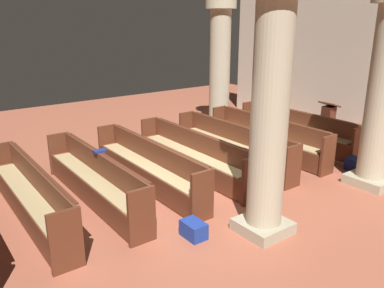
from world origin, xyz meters
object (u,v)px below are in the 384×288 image
object	(u,v)px
pew_row_3	(193,153)
pillar_aisle_rear	(270,110)
kneeler_box_navy	(355,164)
pew_row_4	(148,164)
pillar_far_side	(220,63)
hymn_book	(100,151)
kneeler_box_blue	(194,229)
pew_row_1	(267,135)
lectern	(327,125)
pew_row_2	(233,143)
pew_row_0	(296,128)
pillar_aisle_side	(384,88)
pew_row_5	(94,177)
pew_row_6	(29,193)

from	to	relation	value
pew_row_3	pillar_aisle_rear	distance (m)	3.00
kneeler_box_navy	pew_row_4	bearing A→B (deg)	-115.51
pillar_far_side	hymn_book	size ratio (longest dim) A/B	16.97
pillar_aisle_rear	kneeler_box_blue	xyz separation A→B (m)	(-0.51, -0.97, -1.81)
pillar_aisle_rear	pew_row_1	bearing A→B (deg)	132.58
kneeler_box_blue	kneeler_box_navy	bearing A→B (deg)	91.47
lectern	hymn_book	bearing A→B (deg)	-93.29
pew_row_1	pew_row_2	size ratio (longest dim) A/B	1.00
pew_row_0	lectern	size ratio (longest dim) A/B	3.27
pew_row_1	pillar_aisle_rear	size ratio (longest dim) A/B	0.95
pew_row_3	pillar_aisle_side	world-z (taller)	pillar_aisle_side
pew_row_5	kneeler_box_navy	distance (m)	5.53
pew_row_6	pillar_aisle_rear	bearing A→B (deg)	47.16
hymn_book	pew_row_6	bearing A→B (deg)	-85.25
pillar_far_side	kneeler_box_blue	distance (m)	6.57
pew_row_5	kneeler_box_navy	size ratio (longest dim) A/B	10.12
hymn_book	kneeler_box_blue	size ratio (longest dim) A/B	0.56
lectern	kneeler_box_blue	xyz separation A→B (m)	(1.80, -5.82, -0.33)
lectern	hymn_book	xyz separation A→B (m)	(-0.36, -6.31, 0.44)
pew_row_1	lectern	distance (m)	2.08
pillar_aisle_side	pillar_aisle_rear	size ratio (longest dim) A/B	1.00
pillar_far_side	pew_row_6	bearing A→B (deg)	-67.84
pew_row_6	hymn_book	bearing A→B (deg)	94.75
pew_row_1	kneeler_box_blue	bearing A→B (deg)	-61.31
pew_row_4	lectern	world-z (taller)	lectern
pew_row_3	pew_row_6	bearing A→B (deg)	-90.00
pew_row_5	pillar_aisle_side	distance (m)	5.57
pillar_aisle_side	pew_row_4	bearing A→B (deg)	-125.25
pew_row_1	pillar_aisle_side	world-z (taller)	pillar_aisle_side
kneeler_box_blue	pew_row_3	bearing A→B (deg)	143.24
pew_row_6	kneeler_box_navy	bearing A→B (deg)	72.85
lectern	hymn_book	size ratio (longest dim) A/B	4.94
pew_row_3	kneeler_box_navy	distance (m)	3.55
pew_row_3	pillar_aisle_side	xyz separation A→B (m)	(2.56, 2.51, 1.47)
pillar_aisle_rear	hymn_book	bearing A→B (deg)	-151.33
pew_row_2	pillar_far_side	xyz separation A→B (m)	(-2.51, 1.72, 1.47)
pew_row_3	lectern	distance (m)	4.29
pillar_far_side	hymn_book	xyz separation A→B (m)	(2.40, -4.86, -1.05)
pillar_aisle_rear	hymn_book	size ratio (longest dim) A/B	16.97
pillar_far_side	kneeler_box_blue	xyz separation A→B (m)	(4.56, -4.36, -1.81)
pew_row_0	pew_row_6	xyz separation A→B (m)	(0.00, -6.65, 0.00)
pew_row_3	hymn_book	bearing A→B (deg)	-93.05
lectern	hymn_book	distance (m)	6.34
kneeler_box_navy	kneeler_box_blue	distance (m)	4.48
pillar_aisle_side	pillar_aisle_rear	xyz separation A→B (m)	(-0.00, -3.08, 0.00)
pew_row_4	pew_row_6	size ratio (longest dim) A/B	1.00
pew_row_5	kneeler_box_navy	bearing A→B (deg)	69.45
pillar_far_side	kneeler_box_navy	size ratio (longest dim) A/B	10.64
pillar_far_side	lectern	xyz separation A→B (m)	(2.76, 1.45, -1.48)
pillar_aisle_rear	kneeler_box_blue	distance (m)	2.11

